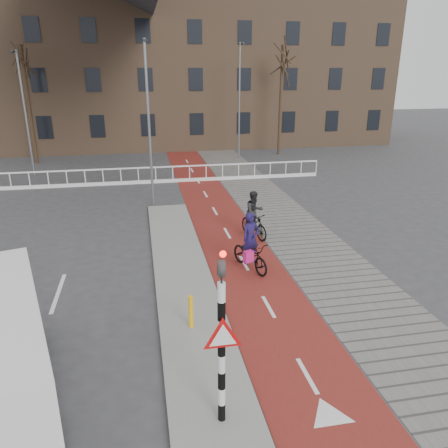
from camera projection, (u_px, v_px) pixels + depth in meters
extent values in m
plane|color=#38383A|center=(231.00, 356.00, 10.25)|extent=(120.00, 120.00, 0.00)
cube|color=maroon|center=(219.00, 218.00, 19.77)|extent=(2.50, 60.00, 0.01)
cube|color=slate|center=(278.00, 214.00, 20.27)|extent=(3.00, 60.00, 0.01)
cube|color=gray|center=(184.00, 280.00, 13.81)|extent=(1.80, 16.00, 0.12)
cylinder|color=black|center=(222.00, 355.00, 7.77)|extent=(0.14, 0.14, 2.88)
imported|color=black|center=(221.00, 261.00, 7.15)|extent=(0.13, 0.16, 0.80)
cylinder|color=#FF0C05|center=(223.00, 254.00, 6.96)|extent=(0.11, 0.02, 0.11)
cylinder|color=yellow|center=(191.00, 312.00, 11.07)|extent=(0.12, 0.12, 0.88)
imported|color=black|center=(250.00, 255.00, 14.54)|extent=(1.29, 2.02, 1.00)
imported|color=#1C1445|center=(251.00, 238.00, 14.34)|extent=(0.74, 0.61, 1.74)
cube|color=#D21D78|center=(248.00, 256.00, 13.96)|extent=(0.35, 0.29, 0.37)
imported|color=black|center=(254.00, 225.00, 17.32)|extent=(1.05, 1.82, 1.05)
imported|color=black|center=(254.00, 212.00, 17.13)|extent=(0.97, 0.86, 1.65)
cube|color=#1E8C39|center=(45.00, 356.00, 8.42)|extent=(0.97, 3.30, 0.55)
cylinder|color=black|center=(53.00, 446.00, 7.35)|extent=(0.47, 0.79, 0.75)
cylinder|color=black|center=(34.00, 335.00, 10.40)|extent=(0.47, 0.79, 0.75)
cube|color=silver|center=(84.00, 170.00, 24.77)|extent=(28.00, 0.08, 0.08)
cube|color=silver|center=(86.00, 185.00, 25.06)|extent=(28.00, 0.10, 0.20)
cube|color=#7F6047|center=(121.00, 73.00, 37.31)|extent=(46.00, 10.00, 12.00)
cylinder|color=black|center=(29.00, 106.00, 29.97)|extent=(0.28, 0.28, 7.91)
cylinder|color=black|center=(280.00, 102.00, 33.24)|extent=(0.20, 0.20, 8.05)
cylinder|color=slate|center=(149.00, 127.00, 20.20)|extent=(0.12, 0.12, 7.64)
cylinder|color=slate|center=(26.00, 115.00, 26.55)|extent=(0.12, 0.12, 7.42)
cylinder|color=slate|center=(239.00, 102.00, 31.85)|extent=(0.12, 0.12, 8.12)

